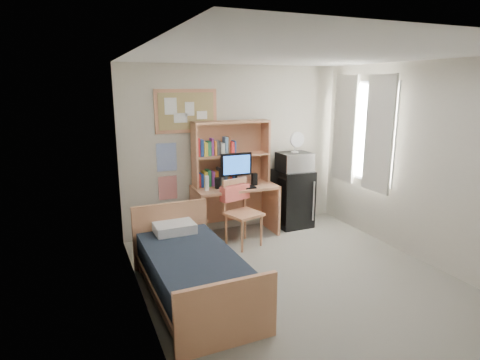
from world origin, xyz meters
name	(u,v)px	position (x,y,z in m)	size (l,w,h in m)	color
floor	(301,283)	(0.00, 0.00, -0.01)	(3.60, 4.20, 0.02)	gray
ceiling	(310,55)	(0.00, 0.00, 2.60)	(3.60, 4.20, 0.02)	silver
wall_back	(235,149)	(0.00, 2.10, 1.30)	(3.60, 0.04, 2.60)	beige
wall_front	(479,242)	(0.00, -2.10, 1.30)	(3.60, 0.04, 2.60)	beige
wall_left	(143,192)	(-1.80, 0.00, 1.30)	(0.04, 4.20, 2.60)	beige
wall_right	(425,164)	(1.80, 0.00, 1.30)	(0.04, 4.20, 2.60)	beige
window_unit	(362,131)	(1.75, 1.20, 1.60)	(0.10, 1.40, 1.70)	white
curtain_left	(379,134)	(1.72, 0.80, 1.60)	(0.04, 0.55, 1.70)	silver
curtain_right	(344,129)	(1.72, 1.60, 1.60)	(0.04, 0.55, 1.70)	silver
bulletin_board	(186,111)	(-0.78, 2.08, 1.92)	(0.94, 0.03, 0.64)	tan
poster_wave	(167,157)	(-1.10, 2.09, 1.25)	(0.30, 0.01, 0.42)	#2A4FAA
poster_japan	(168,188)	(-1.10, 2.09, 0.78)	(0.28, 0.01, 0.36)	red
desk	(235,211)	(-0.14, 1.76, 0.40)	(1.27, 0.63, 0.79)	tan
desk_chair	(244,213)	(-0.18, 1.32, 0.49)	(0.49, 0.49, 0.98)	tan
mini_fridge	(293,198)	(0.91, 1.80, 0.47)	(0.55, 0.55, 0.94)	black
bed	(194,277)	(-1.28, 0.15, 0.26)	(0.93, 1.86, 0.51)	black
hutch	(231,153)	(-0.14, 1.91, 1.28)	(1.19, 0.30, 0.98)	tan
monitor	(236,170)	(-0.14, 1.70, 1.05)	(0.48, 0.04, 0.52)	black
keyboard	(240,188)	(-0.14, 1.56, 0.80)	(0.48, 0.15, 0.02)	black
speaker_left	(218,183)	(-0.44, 1.71, 0.88)	(0.07, 0.07, 0.17)	black
speaker_right	(254,179)	(0.16, 1.70, 0.88)	(0.08, 0.08, 0.18)	black
water_bottle	(207,183)	(-0.62, 1.67, 0.90)	(0.06, 0.06, 0.22)	silver
hoodie	(235,192)	(-0.24, 1.51, 0.76)	(0.46, 0.14, 0.22)	#E46057
microwave	(294,162)	(0.91, 1.78, 1.09)	(0.51, 0.39, 0.30)	silver
desk_fan	(295,143)	(0.91, 1.78, 1.39)	(0.24, 0.24, 0.30)	silver
pillow	(175,228)	(-1.30, 0.90, 0.57)	(0.49, 0.34, 0.12)	silver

